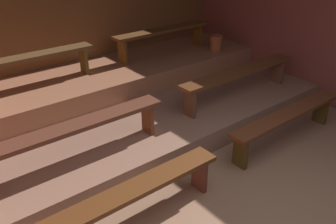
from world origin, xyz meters
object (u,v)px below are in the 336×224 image
Objects in this scene: bench_floor_right at (287,118)px; bench_lower_right at (239,75)px; bench_lower_left at (73,131)px; bench_middle_left at (27,61)px; bench_middle_right at (163,33)px; bench_floor_left at (130,196)px; pail_middle at (216,43)px.

bench_lower_right is (0.10, 0.97, 0.31)m from bench_floor_right.
bench_lower_right is (2.73, 0.00, 0.00)m from bench_lower_left.
bench_middle_left is at bearing 132.74° from bench_floor_right.
bench_lower_left is (-2.63, 0.97, 0.31)m from bench_floor_right.
bench_lower_left is 3.12m from bench_middle_right.
bench_middle_right reaches higher than bench_lower_left.
bench_floor_right is (2.54, 0.00, 0.00)m from bench_floor_left.
bench_lower_right is at bearing 84.36° from bench_floor_right.
bench_floor_right is 0.93× the size of bench_lower_left.
pail_middle is at bearing 19.75° from bench_lower_left.
pail_middle is (3.36, -0.47, -0.24)m from bench_middle_left.
bench_middle_left is at bearing 172.11° from pail_middle.
bench_floor_left is at bearing 180.00° from bench_floor_right.
bench_lower_left is at bearing 180.00° from bench_lower_right.
bench_floor_left is at bearing -146.82° from pail_middle.
bench_middle_left reaches higher than bench_floor_right.
bench_middle_right is (2.44, 0.00, 0.00)m from bench_middle_left.
bench_middle_left is 2.44m from bench_middle_right.
bench_lower_left is 7.99× the size of pail_middle.
bench_middle_left and bench_middle_right have the same top height.
bench_lower_left and bench_lower_right have the same top height.
bench_middle_right is (-0.05, 2.69, 0.62)m from bench_floor_right.
bench_middle_left reaches higher than pail_middle.
bench_lower_right is at bearing -121.65° from pail_middle.
bench_floor_left is 7.40× the size of pail_middle.
bench_middle_right is 1.06m from pail_middle.
bench_floor_right is at bearing -20.24° from bench_lower_left.
bench_middle_left is 1.00× the size of bench_middle_right.
bench_floor_left is at bearing -84.36° from bench_lower_left.
bench_lower_right is 3.12m from bench_middle_left.
bench_middle_right reaches higher than bench_lower_right.
bench_middle_left is (0.14, 1.72, 0.30)m from bench_lower_left.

